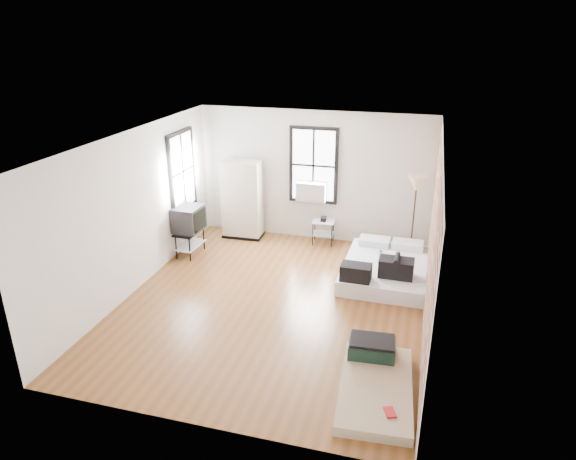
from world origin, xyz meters
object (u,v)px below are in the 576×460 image
(tv_stand, at_px, (189,220))
(mattress_bare, at_px, (375,378))
(side_table, at_px, (323,226))
(mattress_main, at_px, (385,268))
(wardrobe, at_px, (242,200))
(floor_lamp, at_px, (416,187))

(tv_stand, bearing_deg, mattress_bare, -34.68)
(side_table, distance_m, tv_stand, 2.84)
(side_table, bearing_deg, mattress_main, -40.67)
(wardrobe, bearing_deg, tv_stand, -122.22)
(wardrobe, distance_m, tv_stand, 1.41)
(mattress_bare, xyz_separation_m, tv_stand, (-4.13, 3.15, 0.63))
(wardrobe, relative_size, side_table, 2.82)
(mattress_bare, xyz_separation_m, floor_lamp, (0.23, 4.24, 1.36))
(mattress_main, xyz_separation_m, side_table, (-1.45, 1.25, 0.22))
(side_table, bearing_deg, mattress_bare, -69.86)
(floor_lamp, height_order, tv_stand, floor_lamp)
(wardrobe, xyz_separation_m, floor_lamp, (3.65, -0.12, 0.62))
(floor_lamp, bearing_deg, tv_stand, -165.98)
(floor_lamp, bearing_deg, wardrobe, 178.15)
(mattress_bare, distance_m, side_table, 4.72)
(mattress_bare, xyz_separation_m, side_table, (-1.62, 4.43, 0.29))
(tv_stand, bearing_deg, mattress_main, 3.10)
(mattress_main, distance_m, wardrobe, 3.52)
(mattress_main, height_order, tv_stand, tv_stand)
(side_table, xyz_separation_m, tv_stand, (-2.51, -1.28, 0.34))
(mattress_main, bearing_deg, side_table, 140.30)
(side_table, distance_m, floor_lamp, 2.15)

